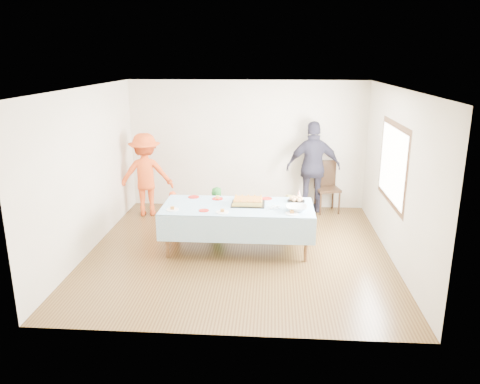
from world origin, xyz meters
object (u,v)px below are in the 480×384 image
object	(u,v)px
party_table	(238,209)
dining_chair	(326,183)
birthday_cake	(248,202)
adult_left	(146,175)

from	to	relation	value
party_table	dining_chair	size ratio (longest dim) A/B	2.35
birthday_cake	dining_chair	xyz separation A→B (m)	(1.54, 2.14, -0.23)
dining_chair	adult_left	xyz separation A→B (m)	(-3.71, -0.51, 0.26)
birthday_cake	adult_left	xyz separation A→B (m)	(-2.17, 1.62, 0.02)
dining_chair	adult_left	world-z (taller)	adult_left
dining_chair	party_table	bearing A→B (deg)	-139.62
party_table	birthday_cake	world-z (taller)	birthday_cake
party_table	dining_chair	distance (m)	2.80
dining_chair	adult_left	distance (m)	3.76
birthday_cake	adult_left	size ratio (longest dim) A/B	0.33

